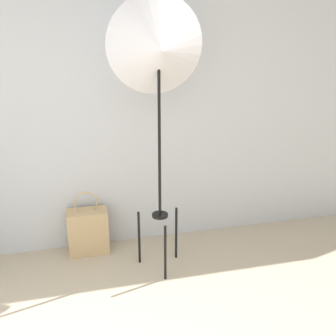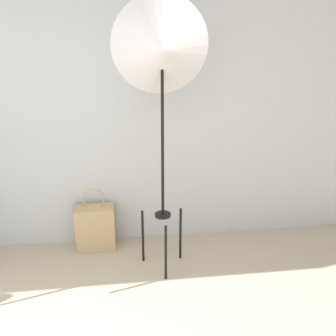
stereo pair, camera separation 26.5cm
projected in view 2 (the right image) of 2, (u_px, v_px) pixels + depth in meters
The scene contains 3 objects.
wall_back at pixel (118, 96), 3.18m from camera, with size 8.00×0.05×2.60m.
photo_umbrella at pixel (162, 50), 2.62m from camera, with size 0.69×0.34×2.06m.
tote_bag at pixel (96, 227), 3.40m from camera, with size 0.34×0.18×0.56m.
Camera 2 is at (-0.00, -0.92, 1.86)m, focal length 42.00 mm.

